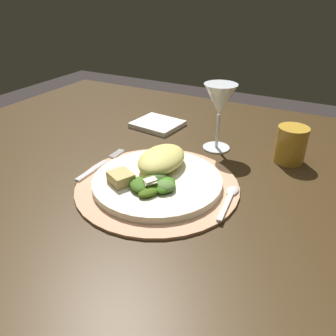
% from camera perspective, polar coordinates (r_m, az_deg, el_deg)
% --- Properties ---
extents(dining_table, '(1.46, 1.05, 0.70)m').
position_cam_1_polar(dining_table, '(0.85, 1.68, -6.61)').
color(dining_table, '#382712').
rests_on(dining_table, ground).
extents(placemat, '(0.34, 0.34, 0.01)m').
position_cam_1_polar(placemat, '(0.71, -1.90, -2.93)').
color(placemat, tan).
rests_on(placemat, dining_table).
extents(dinner_plate, '(0.27, 0.27, 0.01)m').
position_cam_1_polar(dinner_plate, '(0.70, -1.92, -2.21)').
color(dinner_plate, '#EDE6C9').
rests_on(dinner_plate, placemat).
extents(pasta_serving, '(0.10, 0.14, 0.04)m').
position_cam_1_polar(pasta_serving, '(0.73, -1.10, 1.55)').
color(pasta_serving, '#D4CA66').
rests_on(pasta_serving, dinner_plate).
extents(salad_greens, '(0.10, 0.10, 0.02)m').
position_cam_1_polar(salad_greens, '(0.66, -2.26, -2.82)').
color(salad_greens, '#4E7630').
rests_on(salad_greens, dinner_plate).
extents(bread_piece, '(0.06, 0.06, 0.02)m').
position_cam_1_polar(bread_piece, '(0.68, -8.04, -1.69)').
color(bread_piece, tan).
rests_on(bread_piece, dinner_plate).
extents(fork, '(0.01, 0.17, 0.00)m').
position_cam_1_polar(fork, '(0.79, -11.67, 0.38)').
color(fork, silver).
rests_on(fork, placemat).
extents(spoon, '(0.03, 0.13, 0.01)m').
position_cam_1_polar(spoon, '(0.67, 10.48, -4.86)').
color(spoon, silver).
rests_on(spoon, placemat).
extents(napkin, '(0.15, 0.13, 0.01)m').
position_cam_1_polar(napkin, '(1.01, -1.79, 7.48)').
color(napkin, white).
rests_on(napkin, dining_table).
extents(wine_glass, '(0.08, 0.08, 0.17)m').
position_cam_1_polar(wine_glass, '(0.84, 8.80, 11.08)').
color(wine_glass, silver).
rests_on(wine_glass, dining_table).
extents(amber_tumbler, '(0.07, 0.07, 0.09)m').
position_cam_1_polar(amber_tumbler, '(0.84, 20.21, 3.76)').
color(amber_tumbler, gold).
rests_on(amber_tumbler, dining_table).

